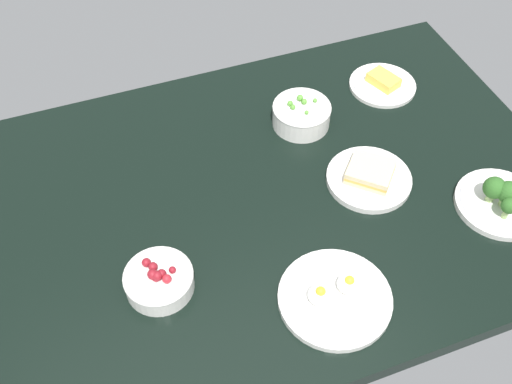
# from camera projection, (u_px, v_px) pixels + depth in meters

# --- Properties ---
(dining_table) EXTENTS (1.43, 0.93, 0.04)m
(dining_table) POSITION_uv_depth(u_px,v_px,m) (256.00, 203.00, 1.38)
(dining_table) COLOR black
(dining_table) RESTS_ON ground
(plate_cheese) EXTENTS (0.18, 0.18, 0.04)m
(plate_cheese) POSITION_uv_depth(u_px,v_px,m) (383.00, 84.00, 1.60)
(plate_cheese) COLOR white
(plate_cheese) RESTS_ON dining_table
(plate_sandwich) EXTENTS (0.20, 0.20, 0.05)m
(plate_sandwich) POSITION_uv_depth(u_px,v_px,m) (369.00, 177.00, 1.38)
(plate_sandwich) COLOR white
(plate_sandwich) RESTS_ON dining_table
(bowl_peas) EXTENTS (0.15, 0.15, 0.07)m
(bowl_peas) POSITION_uv_depth(u_px,v_px,m) (301.00, 114.00, 1.49)
(bowl_peas) COLOR white
(bowl_peas) RESTS_ON dining_table
(bowl_berries) EXTENTS (0.14, 0.14, 0.06)m
(bowl_berries) POSITION_uv_depth(u_px,v_px,m) (159.00, 280.00, 1.19)
(bowl_berries) COLOR white
(bowl_berries) RESTS_ON dining_table
(plate_broccoli) EXTENTS (0.20, 0.20, 0.08)m
(plate_broccoli) POSITION_uv_depth(u_px,v_px,m) (501.00, 200.00, 1.33)
(plate_broccoli) COLOR white
(plate_broccoli) RESTS_ON dining_table
(plate_eggs) EXTENTS (0.23, 0.23, 0.05)m
(plate_eggs) POSITION_uv_depth(u_px,v_px,m) (335.00, 297.00, 1.19)
(plate_eggs) COLOR white
(plate_eggs) RESTS_ON dining_table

